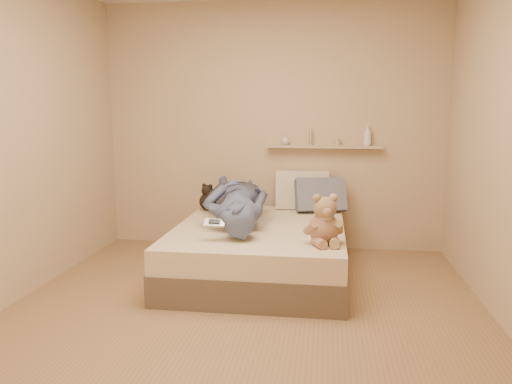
# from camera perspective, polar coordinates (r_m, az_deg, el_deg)

# --- Properties ---
(room) EXTENTS (3.80, 3.80, 3.80)m
(room) POSITION_cam_1_polar(r_m,az_deg,el_deg) (3.47, -1.51, 6.44)
(room) COLOR #91684B
(room) RESTS_ON ground
(bed) EXTENTS (1.50, 1.90, 0.45)m
(bed) POSITION_cam_1_polar(r_m,az_deg,el_deg) (4.56, 0.50, -6.59)
(bed) COLOR brown
(bed) RESTS_ON floor
(game_console) EXTENTS (0.17, 0.07, 0.06)m
(game_console) POSITION_cam_1_polar(r_m,az_deg,el_deg) (3.95, -4.77, -3.53)
(game_console) COLOR #B0B2B7
(game_console) RESTS_ON bed
(teddy_bear) EXTENTS (0.32, 0.32, 0.40)m
(teddy_bear) POSITION_cam_1_polar(r_m,az_deg,el_deg) (3.88, 7.83, -3.58)
(teddy_bear) COLOR #927050
(teddy_bear) RESTS_ON bed
(dark_plush) EXTENTS (0.18, 0.18, 0.28)m
(dark_plush) POSITION_cam_1_polar(r_m,az_deg,el_deg) (5.17, -5.52, -0.78)
(dark_plush) COLOR black
(dark_plush) RESTS_ON bed
(pillow_cream) EXTENTS (0.56, 0.24, 0.41)m
(pillow_cream) POSITION_cam_1_polar(r_m,az_deg,el_deg) (5.25, 5.29, 0.25)
(pillow_cream) COLOR beige
(pillow_cream) RESTS_ON bed
(pillow_grey) EXTENTS (0.55, 0.38, 0.37)m
(pillow_grey) POSITION_cam_1_polar(r_m,az_deg,el_deg) (5.11, 7.37, -0.38)
(pillow_grey) COLOR slate
(pillow_grey) RESTS_ON bed
(person) EXTENTS (0.91, 1.75, 0.40)m
(person) POSITION_cam_1_polar(r_m,az_deg,el_deg) (4.66, -2.24, -0.89)
(person) COLOR #4C5878
(person) RESTS_ON bed
(wall_shelf) EXTENTS (1.20, 0.12, 0.03)m
(wall_shelf) POSITION_cam_1_polar(r_m,az_deg,el_deg) (5.27, 7.79, 5.17)
(wall_shelf) COLOR tan
(wall_shelf) RESTS_ON wall_back
(shelf_bottles) EXTENTS (0.96, 0.12, 0.21)m
(shelf_bottles) POSITION_cam_1_polar(r_m,az_deg,el_deg) (5.26, 9.05, 6.20)
(shelf_bottles) COLOR silver
(shelf_bottles) RESTS_ON wall_shelf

